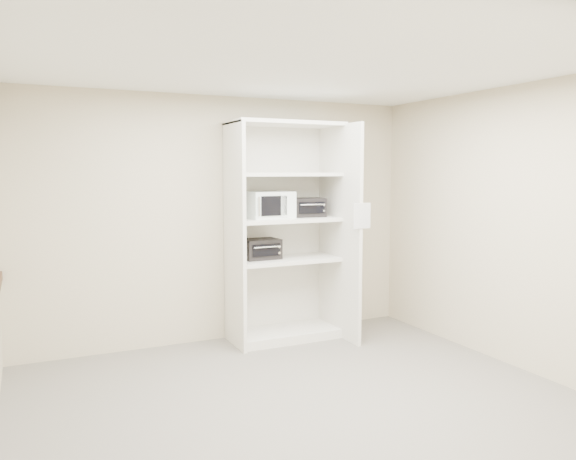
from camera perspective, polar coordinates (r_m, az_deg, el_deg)
name	(u,v)px	position (r m, az deg, el deg)	size (l,w,h in m)	color
floor	(304,403)	(4.79, 1.64, -17.20)	(4.50, 4.00, 0.01)	slate
ceiling	(305,64)	(4.47, 1.74, 16.49)	(4.50, 4.00, 0.01)	white
wall_back	(223,220)	(6.27, -6.62, 1.06)	(4.50, 0.02, 2.70)	beige
wall_front	(497,286)	(2.82, 20.50, -5.31)	(4.50, 0.02, 2.70)	beige
wall_right	(513,227)	(5.80, 21.91, 0.27)	(0.02, 4.00, 2.70)	beige
shelving_unit	(289,239)	(6.27, 0.06, -0.91)	(1.24, 0.92, 2.42)	silver
microwave	(269,205)	(6.17, -1.96, 2.57)	(0.49, 0.37, 0.29)	white
toaster_oven_upper	(307,207)	(6.37, 1.95, 2.32)	(0.37, 0.28, 0.21)	black
toaster_oven_lower	(261,249)	(6.20, -2.81, -1.93)	(0.40, 0.30, 0.22)	black
paper_sign	(362,216)	(5.96, 7.54, 1.44)	(0.21, 0.01, 0.26)	white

